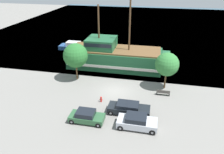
# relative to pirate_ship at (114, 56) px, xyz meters

# --- Properties ---
(ground_plane) EXTENTS (160.00, 160.00, 0.00)m
(ground_plane) POSITION_rel_pirate_ship_xyz_m (1.90, -8.74, -1.95)
(ground_plane) COLOR gray
(water_surface) EXTENTS (80.00, 80.00, 0.00)m
(water_surface) POSITION_rel_pirate_ship_xyz_m (1.90, 35.26, -1.95)
(water_surface) COLOR #33566B
(water_surface) RESTS_ON ground
(pirate_ship) EXTENTS (17.33, 6.00, 11.82)m
(pirate_ship) POSITION_rel_pirate_ship_xyz_m (0.00, 0.00, 0.00)
(pirate_ship) COLOR #1E5633
(pirate_ship) RESTS_ON water_surface
(moored_boat_dockside) EXTENTS (7.19, 2.45, 1.63)m
(moored_boat_dockside) POSITION_rel_pirate_ship_xyz_m (-10.15, 7.60, -1.34)
(moored_boat_dockside) COLOR navy
(moored_boat_dockside) RESTS_ON water_surface
(parked_car_curb_front) EXTENTS (3.90, 1.83, 1.39)m
(parked_car_curb_front) POSITION_rel_pirate_ship_xyz_m (0.08, -16.18, -1.26)
(parked_car_curb_front) COLOR #2D5B38
(parked_car_curb_front) RESTS_ON ground_plane
(parked_car_curb_mid) EXTENTS (4.27, 2.00, 1.52)m
(parked_car_curb_mid) POSITION_rel_pirate_ship_xyz_m (5.70, -16.06, -1.19)
(parked_car_curb_mid) COLOR #B7BCC6
(parked_car_curb_mid) RESTS_ON ground_plane
(parked_car_curb_rear) EXTENTS (4.96, 1.94, 1.38)m
(parked_car_curb_rear) POSITION_rel_pirate_ship_xyz_m (4.47, -13.63, -1.25)
(parked_car_curb_rear) COLOR black
(parked_car_curb_rear) RESTS_ON ground_plane
(fire_hydrant) EXTENTS (0.42, 0.25, 0.76)m
(fire_hydrant) POSITION_rel_pirate_ship_xyz_m (0.62, -11.81, -1.53)
(fire_hydrant) COLOR red
(fire_hydrant) RESTS_ON ground_plane
(bench_promenade_east) EXTENTS (1.80, 0.45, 0.85)m
(bench_promenade_east) POSITION_rel_pirate_ship_xyz_m (8.51, -8.51, -1.50)
(bench_promenade_east) COLOR #4C4742
(bench_promenade_east) RESTS_ON ground_plane
(tree_row_east) EXTENTS (3.71, 3.71, 5.79)m
(tree_row_east) POSITION_rel_pirate_ship_xyz_m (-4.71, -6.16, 1.99)
(tree_row_east) COLOR brown
(tree_row_east) RESTS_ON ground_plane
(tree_row_mideast) EXTENTS (3.31, 3.31, 5.35)m
(tree_row_mideast) POSITION_rel_pirate_ship_xyz_m (8.71, -6.25, 1.73)
(tree_row_mideast) COLOR brown
(tree_row_mideast) RESTS_ON ground_plane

